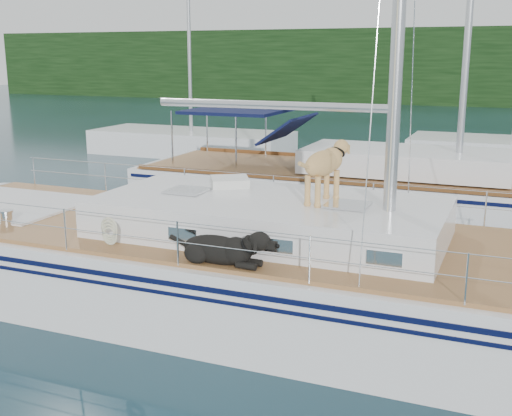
% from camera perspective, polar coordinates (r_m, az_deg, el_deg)
% --- Properties ---
extents(ground, '(120.00, 120.00, 0.00)m').
position_cam_1_polar(ground, '(10.48, -2.98, -8.53)').
color(ground, black).
rests_on(ground, ground).
extents(tree_line, '(90.00, 3.00, 6.00)m').
position_cam_1_polar(tree_line, '(53.94, 18.35, 11.84)').
color(tree_line, black).
rests_on(tree_line, ground).
extents(shore_bank, '(92.00, 1.00, 1.20)m').
position_cam_1_polar(shore_bank, '(55.22, 18.26, 9.37)').
color(shore_bank, '#595147').
rests_on(shore_bank, ground).
extents(main_sailboat, '(12.00, 3.84, 14.01)m').
position_cam_1_polar(main_sailboat, '(10.20, -2.52, -5.10)').
color(main_sailboat, white).
rests_on(main_sailboat, ground).
extents(neighbor_sailboat, '(11.00, 3.50, 13.30)m').
position_cam_1_polar(neighbor_sailboat, '(16.11, 9.21, 1.49)').
color(neighbor_sailboat, white).
rests_on(neighbor_sailboat, ground).
extents(bg_boat_west, '(8.00, 3.00, 11.65)m').
position_cam_1_polar(bg_boat_west, '(26.06, -5.75, 5.74)').
color(bg_boat_west, white).
rests_on(bg_boat_west, ground).
extents(bg_boat_center, '(7.20, 3.00, 11.65)m').
position_cam_1_polar(bg_boat_center, '(25.01, 21.80, 4.53)').
color(bg_boat_center, white).
rests_on(bg_boat_center, ground).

